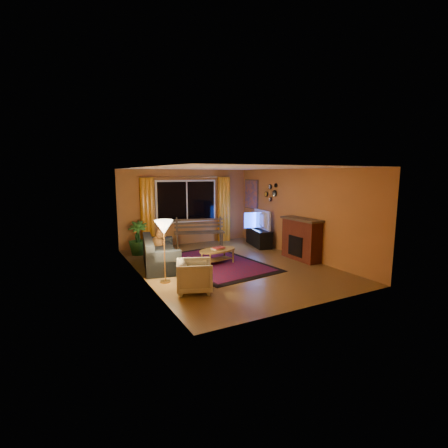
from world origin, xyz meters
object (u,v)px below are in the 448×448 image
sofa (161,252)px  tv_console (259,237)px  armchair (195,274)px  coffee_table (218,256)px  floor_lamp (165,252)px  bench (200,240)px

sofa → tv_console: bearing=25.9°
armchair → coffee_table: bearing=-19.0°
tv_console → floor_lamp: bearing=-138.3°
coffee_table → tv_console: size_ratio=0.81×
bench → tv_console: (1.81, -0.74, 0.04)m
bench → floor_lamp: (-2.07, -2.86, 0.44)m
floor_lamp → coffee_table: size_ratio=1.27×
armchair → sofa: bearing=23.0°
armchair → tv_console: 4.58m
sofa → coffee_table: size_ratio=1.74×
coffee_table → armchair: bearing=-129.6°
coffee_table → floor_lamp: bearing=-154.9°
bench → floor_lamp: bearing=-108.0°
sofa → floor_lamp: size_ratio=1.37×
sofa → armchair: bearing=-75.7°
sofa → floor_lamp: floor_lamp is taller
bench → coffee_table: (-0.39, -2.07, -0.04)m
bench → coffee_table: size_ratio=1.48×
bench → coffee_table: bearing=-82.7°
armchair → floor_lamp: (-0.36, 0.81, 0.33)m
floor_lamp → tv_console: floor_lamp is taller
armchair → floor_lamp: size_ratio=0.52×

